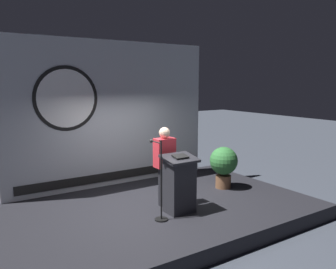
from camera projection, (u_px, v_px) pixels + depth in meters
The scene contains 7 objects.
ground_plane at pixel (153, 220), 7.04m from camera, with size 40.00×40.00×0.00m, color #383D47.
stage_platform at pixel (153, 213), 7.01m from camera, with size 6.40×4.00×0.30m, color black.
banner_display at pixel (111, 114), 8.24m from camera, with size 5.09×0.12×3.43m.
podium at pixel (180, 184), 6.61m from camera, with size 0.64×0.50×1.13m.
speaker_person at pixel (165, 166), 6.95m from camera, with size 0.40×0.26×1.59m.
microphone_stand at pixel (160, 192), 6.26m from camera, with size 0.24×0.49×1.46m.
potted_plant at pixel (224, 163), 8.12m from camera, with size 0.65×0.65×0.98m.
Camera 1 is at (-3.41, -5.76, 2.79)m, focal length 37.16 mm.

